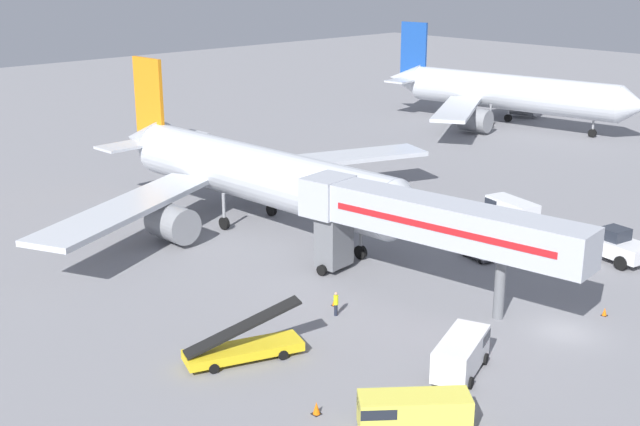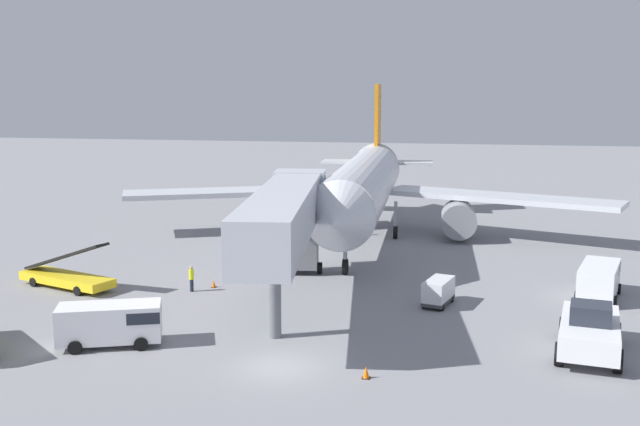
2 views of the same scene
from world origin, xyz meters
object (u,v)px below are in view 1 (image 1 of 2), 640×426
object	(u,v)px
airplane_at_gate	(251,174)
ground_crew_worker_foreground	(336,303)
service_van_mid_left	(411,411)
safety_cone_bravo	(316,408)
safety_cone_alpha	(334,302)
jet_bridge	(421,221)
pushback_tug	(611,244)
belt_loader_truck	(244,347)
safety_cone_charlie	(605,312)
service_van_far_right	(462,352)
baggage_cart_outer_right	(478,249)
service_van_near_center	(511,209)
airplane_background	(504,93)

from	to	relation	value
airplane_at_gate	ground_crew_worker_foreground	world-z (taller)	airplane_at_gate
service_van_mid_left	safety_cone_bravo	world-z (taller)	service_van_mid_left
safety_cone_alpha	jet_bridge	bearing A→B (deg)	-24.99
pushback_tug	belt_loader_truck	distance (m)	31.82
safety_cone_charlie	belt_loader_truck	bearing A→B (deg)	151.97
pushback_tug	service_van_far_right	bearing A→B (deg)	-171.47
jet_bridge	baggage_cart_outer_right	xyz separation A→B (m)	(8.84, 1.47, -4.52)
service_van_near_center	safety_cone_bravo	world-z (taller)	service_van_near_center
service_van_mid_left	safety_cone_charlie	world-z (taller)	service_van_mid_left
airplane_at_gate	safety_cone_bravo	distance (m)	32.59
jet_bridge	safety_cone_bravo	xyz separation A→B (m)	(-15.86, -6.74, -5.04)
airplane_at_gate	pushback_tug	distance (m)	30.10
service_van_far_right	service_van_mid_left	world-z (taller)	service_van_far_right
service_van_far_right	safety_cone_bravo	size ratio (longest dim) A/B	7.82
jet_bridge	airplane_background	distance (m)	63.07
baggage_cart_outer_right	pushback_tug	bearing A→B (deg)	-42.77
jet_bridge	belt_loader_truck	world-z (taller)	jet_bridge
ground_crew_worker_foreground	safety_cone_bravo	size ratio (longest dim) A/B	2.39
belt_loader_truck	service_van_far_right	bearing A→B (deg)	-49.51
belt_loader_truck	ground_crew_worker_foreground	world-z (taller)	belt_loader_truck
jet_bridge	pushback_tug	distance (m)	17.75
pushback_tug	ground_crew_worker_foreground	bearing A→B (deg)	163.38
safety_cone_bravo	airplane_background	bearing A→B (deg)	28.48
service_van_near_center	safety_cone_charlie	bearing A→B (deg)	-127.64
airplane_at_gate	safety_cone_bravo	world-z (taller)	airplane_at_gate
safety_cone_bravo	service_van_far_right	bearing A→B (deg)	-13.50
safety_cone_bravo	ground_crew_worker_foreground	bearing A→B (deg)	41.36
airplane_at_gate	baggage_cart_outer_right	size ratio (longest dim) A/B	14.31
ground_crew_worker_foreground	jet_bridge	bearing A→B (deg)	-11.78
belt_loader_truck	safety_cone_bravo	size ratio (longest dim) A/B	10.45
baggage_cart_outer_right	safety_cone_charlie	world-z (taller)	baggage_cart_outer_right
pushback_tug	service_van_mid_left	bearing A→B (deg)	-169.30
jet_bridge	baggage_cart_outer_right	bearing A→B (deg)	9.47
safety_cone_alpha	service_van_far_right	bearing A→B (deg)	-95.48
service_van_near_center	safety_cone_alpha	distance (m)	24.19
jet_bridge	service_van_near_center	world-z (taller)	jet_bridge
baggage_cart_outer_right	safety_cone_alpha	bearing A→B (deg)	175.50
belt_loader_truck	safety_cone_charlie	world-z (taller)	belt_loader_truck
pushback_tug	service_van_near_center	xyz separation A→B (m)	(2.07, 10.62, 0.01)
ground_crew_worker_foreground	safety_cone_bravo	xyz separation A→B (m)	(-9.23, -8.13, -0.53)
service_van_far_right	safety_cone_charlie	bearing A→B (deg)	-7.47
pushback_tug	service_van_far_right	distance (m)	23.33
baggage_cart_outer_right	ground_crew_worker_foreground	bearing A→B (deg)	-179.66
jet_bridge	ground_crew_worker_foreground	world-z (taller)	jet_bridge
safety_cone_bravo	airplane_background	world-z (taller)	airplane_background
service_van_mid_left	ground_crew_worker_foreground	size ratio (longest dim) A/B	3.28
pushback_tug	belt_loader_truck	size ratio (longest dim) A/B	0.92
airplane_at_gate	belt_loader_truck	bearing A→B (deg)	-129.49
baggage_cart_outer_right	safety_cone_alpha	world-z (taller)	baggage_cart_outer_right
jet_bridge	service_van_mid_left	distance (m)	18.07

